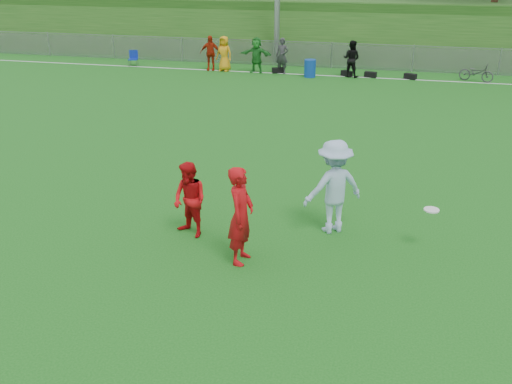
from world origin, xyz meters
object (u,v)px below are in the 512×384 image
(frisbee, at_px, (432,210))
(recycling_bin, at_px, (310,68))
(player_blue, at_px, (334,187))
(bicycle, at_px, (476,73))
(player_red_left, at_px, (241,216))
(player_red_center, at_px, (190,200))

(frisbee, xyz_separation_m, recycling_bin, (-4.80, 16.19, -0.44))
(player_blue, height_order, bicycle, player_blue)
(player_red_left, distance_m, recycling_bin, 17.59)
(player_blue, bearing_deg, bicycle, -139.60)
(player_blue, bearing_deg, recycling_bin, -113.70)
(player_red_center, bearing_deg, player_blue, 46.36)
(player_red_left, xyz_separation_m, player_blue, (1.54, 1.71, 0.04))
(player_red_left, bearing_deg, recycling_bin, 8.19)
(bicycle, bearing_deg, recycling_bin, 115.68)
(frisbee, xyz_separation_m, bicycle, (2.72, 16.98, -0.45))
(frisbee, bearing_deg, player_red_left, -158.94)
(player_blue, xyz_separation_m, frisbee, (1.96, -0.36, -0.15))
(frisbee, distance_m, bicycle, 17.21)
(player_red_center, bearing_deg, bicycle, 95.49)
(frisbee, bearing_deg, player_blue, 169.62)
(player_red_left, xyz_separation_m, bicycle, (6.22, 18.33, -0.56))
(player_red_left, height_order, player_red_center, player_red_left)
(player_red_left, bearing_deg, player_red_center, 62.28)
(player_red_center, relative_size, frisbee, 5.27)
(player_red_center, height_order, bicycle, player_red_center)
(bicycle, bearing_deg, player_red_left, -179.13)
(player_red_center, relative_size, player_blue, 0.80)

